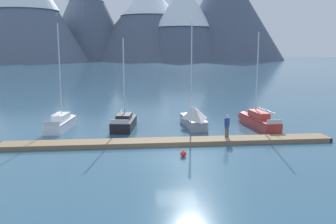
{
  "coord_description": "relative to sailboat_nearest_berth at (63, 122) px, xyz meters",
  "views": [
    {
      "loc": [
        -2.33,
        -22.26,
        6.67
      ],
      "look_at": [
        0.0,
        6.0,
        2.0
      ],
      "focal_mm": 40.02,
      "sensor_mm": 36.0,
      "label": 1
    }
  ],
  "objects": [
    {
      "name": "mountain_east_summit",
      "position": [
        37.38,
        217.59,
        27.03
      ],
      "size": [
        60.95,
        60.95,
        51.36
      ],
      "color": "#4C566B",
      "rests_on": "ground"
    },
    {
      "name": "ground_plane",
      "position": [
        8.83,
        -10.32,
        -0.54
      ],
      "size": [
        700.0,
        700.0,
        0.0
      ],
      "primitive_type": "plane",
      "color": "#335B75"
    },
    {
      "name": "sailboat_mid_dock_port",
      "position": [
        11.38,
        -0.28,
        0.36
      ],
      "size": [
        1.96,
        6.08,
        9.04
      ],
      "color": "#93939E",
      "rests_on": "ground"
    },
    {
      "name": "dock",
      "position": [
        8.83,
        -6.32,
        -0.39
      ],
      "size": [
        23.84,
        2.48,
        0.3
      ],
      "color": "#846B4C",
      "rests_on": "ground"
    },
    {
      "name": "sailboat_mid_dock_starboard",
      "position": [
        17.0,
        -0.71,
        0.05
      ],
      "size": [
        1.95,
        7.48,
        8.23
      ],
      "color": "#B2332D",
      "rests_on": "ground"
    },
    {
      "name": "mountain_shoulder_ridge",
      "position": [
        15.59,
        236.7,
        26.85
      ],
      "size": [
        91.65,
        91.65,
        52.5
      ],
      "color": "#4C566B",
      "rests_on": "ground"
    },
    {
      "name": "mountain_west_summit",
      "position": [
        -58.34,
        199.46,
        32.63
      ],
      "size": [
        71.57,
        71.57,
        62.32
      ],
      "color": "slate",
      "rests_on": "ground"
    },
    {
      "name": "person_on_dock",
      "position": [
        13.08,
        -5.89,
        0.72
      ],
      "size": [
        0.46,
        0.43,
        1.69
      ],
      "color": "brown",
      "rests_on": "dock"
    },
    {
      "name": "mooring_buoy_channel_marker",
      "position": [
        9.35,
        -9.77,
        -0.34
      ],
      "size": [
        0.4,
        0.4,
        0.48
      ],
      "color": "red",
      "rests_on": "ground"
    },
    {
      "name": "sailboat_second_berth",
      "position": [
        5.38,
        -0.24,
        -0.0
      ],
      "size": [
        2.22,
        5.89,
        7.72
      ],
      "color": "black",
      "rests_on": "ground"
    },
    {
      "name": "mountain_central_massif",
      "position": [
        -27.09,
        234.83,
        32.79
      ],
      "size": [
        59.89,
        59.89,
        64.41
      ],
      "color": "#4C566B",
      "rests_on": "ground"
    },
    {
      "name": "mountain_rear_spur",
      "position": [
        67.82,
        229.75,
        33.33
      ],
      "size": [
        82.24,
        82.24,
        65.8
      ],
      "color": "#4C566B",
      "rests_on": "ground"
    },
    {
      "name": "sailboat_nearest_berth",
      "position": [
        0.0,
        0.0,
        0.0
      ],
      "size": [
        1.97,
        6.4,
        8.89
      ],
      "color": "white",
      "rests_on": "ground"
    }
  ]
}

